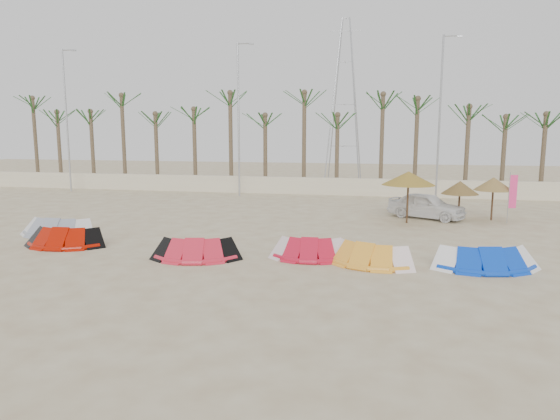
% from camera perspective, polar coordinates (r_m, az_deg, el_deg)
% --- Properties ---
extents(ground, '(120.00, 120.00, 0.00)m').
position_cam_1_polar(ground, '(16.70, -4.25, -7.57)').
color(ground, beige).
rests_on(ground, ground).
extents(boundary_wall, '(60.00, 0.30, 1.30)m').
position_cam_1_polar(boundary_wall, '(37.87, 4.96, 2.73)').
color(boundary_wall, beige).
rests_on(boundary_wall, ground).
extents(palm_line, '(52.00, 4.00, 7.70)m').
position_cam_1_polar(palm_line, '(39.10, 6.34, 11.41)').
color(palm_line, brown).
rests_on(palm_line, ground).
extents(lamp_a, '(1.25, 0.14, 11.00)m').
position_cam_1_polar(lamp_a, '(43.01, -23.17, 9.62)').
color(lamp_a, '#A5A8AD').
rests_on(lamp_a, ground).
extents(lamp_b, '(1.25, 0.14, 11.00)m').
position_cam_1_polar(lamp_b, '(36.90, -4.71, 10.53)').
color(lamp_b, '#A5A8AD').
rests_on(lamp_b, ground).
extents(lamp_c, '(1.25, 0.14, 11.00)m').
position_cam_1_polar(lamp_c, '(35.57, 17.84, 10.19)').
color(lamp_c, '#A5A8AD').
rests_on(lamp_c, ground).
extents(pylon, '(3.00, 3.00, 14.00)m').
position_cam_1_polar(pylon, '(43.78, 7.19, 2.68)').
color(pylon, '#A5A8AD').
rests_on(pylon, ground).
extents(kite_grey, '(3.48, 1.61, 0.90)m').
position_cam_1_polar(kite_grey, '(25.34, -23.80, -1.64)').
color(kite_grey, '#8A91A0').
rests_on(kite_grey, ground).
extents(kite_red_left, '(3.40, 1.78, 0.90)m').
position_cam_1_polar(kite_red_left, '(22.81, -23.03, -2.70)').
color(kite_red_left, '#A60E00').
rests_on(kite_red_left, ground).
extents(kite_red_mid, '(3.44, 2.04, 0.90)m').
position_cam_1_polar(kite_red_mid, '(19.19, -9.27, -4.19)').
color(kite_red_mid, red).
rests_on(kite_red_mid, ground).
extents(kite_red_right, '(3.00, 1.65, 0.90)m').
position_cam_1_polar(kite_red_right, '(19.00, 3.58, -4.23)').
color(kite_red_right, red).
rests_on(kite_red_right, ground).
extents(kite_orange, '(3.66, 2.49, 0.90)m').
position_cam_1_polar(kite_orange, '(18.49, 9.96, -4.71)').
color(kite_orange, '#FFA72C').
rests_on(kite_orange, ground).
extents(kite_blue, '(3.75, 2.13, 0.90)m').
position_cam_1_polar(kite_blue, '(19.06, 22.35, -4.84)').
color(kite_blue, '#083CD0').
rests_on(kite_blue, ground).
extents(parasol_left, '(2.74, 2.74, 2.71)m').
position_cam_1_polar(parasol_left, '(26.66, 14.47, 3.53)').
color(parasol_left, '#4C331E').
rests_on(parasol_left, ground).
extents(parasol_mid, '(1.96, 1.96, 2.13)m').
position_cam_1_polar(parasol_mid, '(28.36, 19.88, 2.42)').
color(parasol_mid, '#4C331E').
rests_on(parasol_mid, ground).
extents(parasol_right, '(2.04, 2.04, 2.33)m').
position_cam_1_polar(parasol_right, '(29.02, 23.21, 2.75)').
color(parasol_right, '#4C331E').
rests_on(parasol_right, ground).
extents(flag_pink, '(0.44, 0.14, 2.67)m').
position_cam_1_polar(flag_pink, '(28.51, 25.03, 1.76)').
color(flag_pink, '#A5A8AD').
rests_on(flag_pink, ground).
extents(car, '(4.47, 3.38, 1.42)m').
position_cam_1_polar(car, '(28.58, 16.40, 0.48)').
color(car, white).
rests_on(car, ground).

